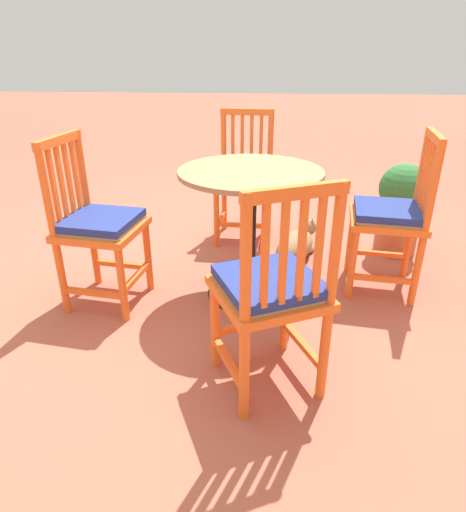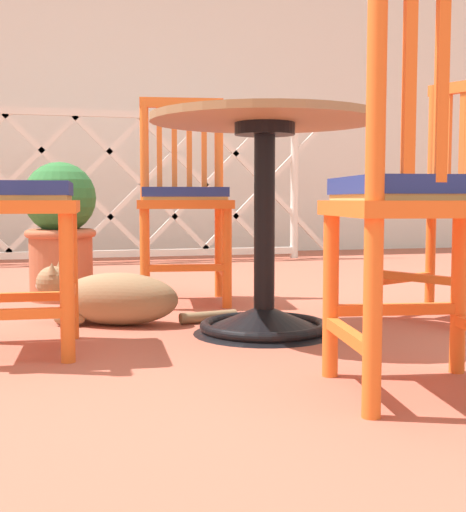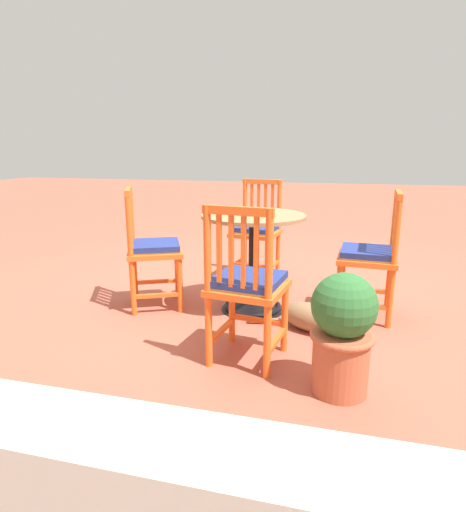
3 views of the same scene
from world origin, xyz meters
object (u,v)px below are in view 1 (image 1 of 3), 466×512
object	(u,v)px
orange_chair_by_planter	(98,226)
orange_chair_near_fence	(391,217)
tabby_cat	(297,245)
terracotta_planter	(401,207)
cafe_table	(249,248)
orange_chair_at_corner	(271,292)
orange_chair_facing_out	(244,179)

from	to	relation	value
orange_chair_by_planter	orange_chair_near_fence	xyz separation A→B (m)	(-0.26, 1.58, 0.00)
tabby_cat	terracotta_planter	xyz separation A→B (m)	(-0.16, 0.69, 0.23)
orange_chair_by_planter	orange_chair_near_fence	size ratio (longest dim) A/B	1.00
cafe_table	orange_chair_at_corner	size ratio (longest dim) A/B	0.83
cafe_table	terracotta_planter	xyz separation A→B (m)	(-0.65, 0.99, 0.04)
orange_chair_facing_out	orange_chair_near_fence	size ratio (longest dim) A/B	1.00
orange_chair_facing_out	orange_chair_by_planter	xyz separation A→B (m)	(0.97, -0.72, 0.00)
cafe_table	orange_chair_by_planter	bearing A→B (deg)	-80.37
orange_chair_at_corner	tabby_cat	xyz separation A→B (m)	(-1.25, 0.19, -0.35)
terracotta_planter	orange_chair_by_planter	bearing A→B (deg)	-66.30
tabby_cat	terracotta_planter	bearing A→B (deg)	102.79
orange_chair_facing_out	orange_chair_near_fence	xyz separation A→B (m)	(0.70, 0.86, 0.00)
orange_chair_by_planter	orange_chair_near_fence	distance (m)	1.60
orange_chair_by_planter	tabby_cat	bearing A→B (deg)	119.74
orange_chair_near_fence	tabby_cat	bearing A→B (deg)	-127.38
cafe_table	orange_chair_at_corner	bearing A→B (deg)	8.46
cafe_table	orange_chair_near_fence	size ratio (longest dim) A/B	0.83
orange_chair_near_fence	tabby_cat	distance (m)	0.70
orange_chair_facing_out	orange_chair_by_planter	world-z (taller)	same
orange_chair_by_planter	tabby_cat	xyz separation A→B (m)	(-0.63, 1.10, -0.35)
cafe_table	tabby_cat	xyz separation A→B (m)	(-0.49, 0.30, -0.19)
orange_chair_at_corner	tabby_cat	size ratio (longest dim) A/B	1.24
orange_chair_near_fence	terracotta_planter	xyz separation A→B (m)	(-0.52, 0.21, -0.12)
tabby_cat	orange_chair_by_planter	bearing A→B (deg)	-60.26
orange_chair_near_fence	orange_chair_by_planter	bearing A→B (deg)	-80.63
orange_chair_facing_out	orange_chair_by_planter	bearing A→B (deg)	-36.84
orange_chair_by_planter	terracotta_planter	distance (m)	1.96
cafe_table	terracotta_planter	bearing A→B (deg)	123.26
cafe_table	orange_chair_facing_out	world-z (taller)	orange_chair_facing_out
orange_chair_by_planter	orange_chair_at_corner	xyz separation A→B (m)	(0.62, 0.91, 0.00)
terracotta_planter	tabby_cat	bearing A→B (deg)	-77.21
cafe_table	orange_chair_at_corner	distance (m)	0.78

